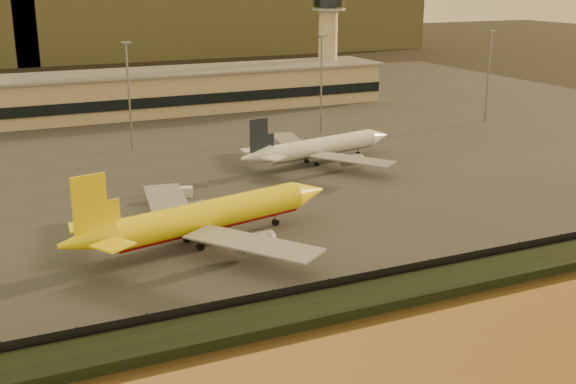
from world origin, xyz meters
The scene contains 11 objects.
ground centered at (0.00, 0.00, 0.00)m, with size 900.00×900.00×0.00m, color black.
embankment centered at (0.00, -17.00, 0.70)m, with size 320.00×7.00×1.40m, color black.
tarmac centered at (0.00, 95.00, 0.10)m, with size 320.00×220.00×0.20m, color #2D2D2D.
perimeter_fence centered at (0.00, -13.00, 1.30)m, with size 300.00×0.05×2.20m, color black.
terminal_building centered at (-14.52, 125.55, 6.25)m, with size 202.00×25.00×12.60m.
control_tower centered at (70.00, 131.00, 21.66)m, with size 11.20×11.20×35.50m.
apron_light_masts centered at (15.00, 75.00, 15.70)m, with size 152.20×12.20×25.40m.
dhl_cargo_jet centered at (-14.12, 12.03, 4.41)m, with size 46.92×45.16×14.12m.
white_narrowbody_jet centered at (24.70, 49.08, 3.75)m, with size 41.18×39.57×11.90m.
gse_vehicle_yellow centered at (6.04, 29.35, 1.01)m, with size 3.58×1.61×1.61m, color yellow.
gse_vehicle_white centered at (-10.52, 37.46, 1.10)m, with size 4.02×1.81×1.81m, color white.
Camera 1 is at (-47.25, -89.31, 40.37)m, focal length 45.00 mm.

